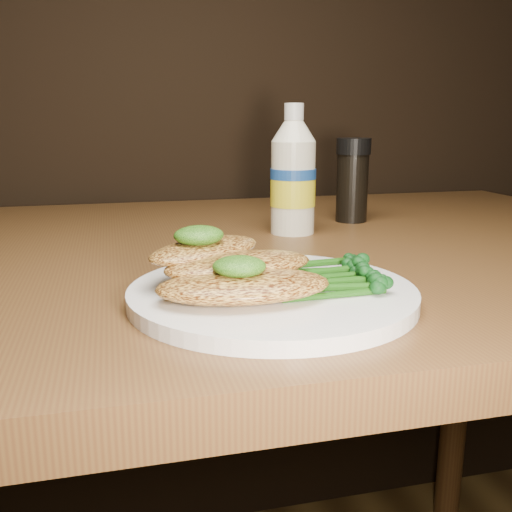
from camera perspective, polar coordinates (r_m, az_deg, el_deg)
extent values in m
cylinder|color=white|center=(0.51, 1.58, -3.74)|extent=(0.25, 0.25, 0.01)
ellipsoid|color=gold|center=(0.47, -1.20, -2.94)|extent=(0.15, 0.08, 0.02)
ellipsoid|color=gold|center=(0.50, -1.67, -0.88)|extent=(0.14, 0.09, 0.02)
ellipsoid|color=gold|center=(0.53, -4.98, 0.60)|extent=(0.14, 0.12, 0.02)
ellipsoid|color=#0E3708|center=(0.46, -1.65, -1.02)|extent=(0.05, 0.05, 0.02)
ellipsoid|color=#0E3708|center=(0.52, -5.63, 2.03)|extent=(0.05, 0.05, 0.02)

